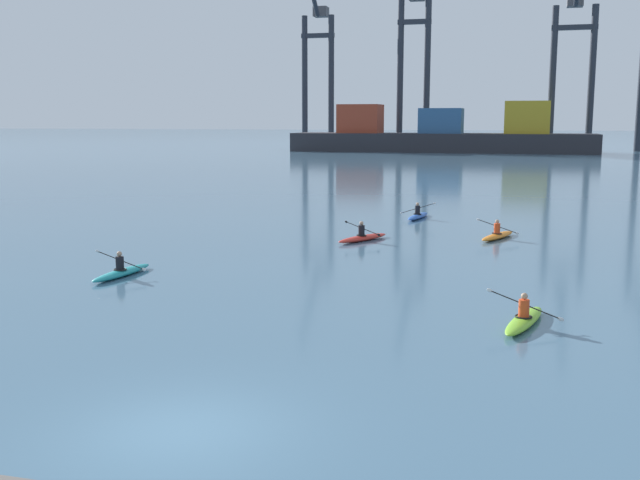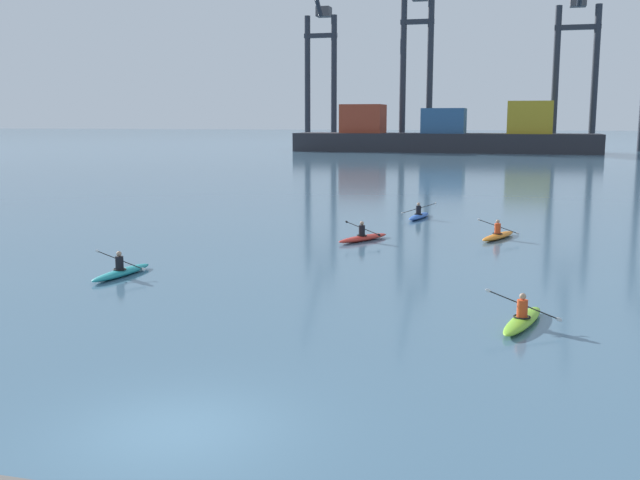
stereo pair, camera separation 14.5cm
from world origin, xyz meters
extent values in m
plane|color=#476B84|center=(0.00, 0.00, 0.00)|extent=(800.00, 800.00, 0.00)
cube|color=#28282D|center=(-7.65, 122.44, 1.66)|extent=(53.39, 9.94, 3.31)
cube|color=#993823|center=(-22.33, 122.44, 5.88)|extent=(7.48, 6.96, 5.14)
cube|color=#2D5684|center=(-7.65, 122.44, 5.51)|extent=(7.48, 6.96, 4.39)
cube|color=#B29323|center=(7.04, 122.44, 6.09)|extent=(7.48, 6.96, 5.56)
cylinder|color=#232833|center=(-37.43, 137.98, 13.30)|extent=(1.20, 1.20, 26.61)
cylinder|color=#232833|center=(-31.79, 137.98, 13.30)|extent=(1.20, 1.20, 26.61)
cube|color=#232833|center=(-34.61, 137.98, 22.62)|extent=(6.84, 0.90, 0.90)
cube|color=#47474C|center=(-34.61, 140.48, 27.61)|extent=(2.80, 2.80, 2.00)
cylinder|color=#232833|center=(-16.59, 131.51, 14.04)|extent=(1.20, 1.20, 28.09)
cylinder|color=#232833|center=(-11.46, 131.51, 14.04)|extent=(1.20, 1.20, 28.09)
cube|color=#232833|center=(-14.02, 131.51, 23.88)|extent=(6.33, 0.90, 0.90)
cylinder|color=#232833|center=(11.27, 131.56, 12.94)|extent=(1.20, 1.20, 25.87)
cylinder|color=#232833|center=(18.01, 131.56, 12.94)|extent=(1.20, 1.20, 25.87)
cube|color=#232833|center=(14.64, 131.56, 21.99)|extent=(7.94, 0.90, 0.90)
cube|color=#47474C|center=(14.64, 134.06, 26.87)|extent=(2.80, 2.80, 2.00)
ellipsoid|color=teal|center=(-8.19, 12.18, 0.13)|extent=(0.96, 3.44, 0.26)
torus|color=black|center=(-8.20, 12.08, 0.27)|extent=(0.54, 0.54, 0.05)
cylinder|color=black|center=(-8.20, 12.08, 0.51)|extent=(0.30, 0.30, 0.50)
sphere|color=tan|center=(-8.20, 12.08, 0.86)|extent=(0.19, 0.19, 0.19)
cylinder|color=black|center=(-8.20, 12.13, 0.61)|extent=(2.03, 0.25, 0.58)
ellipsoid|color=silver|center=(-9.21, 12.24, 0.88)|extent=(0.21, 0.06, 0.15)
ellipsoid|color=silver|center=(-7.19, 12.02, 0.34)|extent=(0.21, 0.06, 0.15)
ellipsoid|color=orange|center=(5.06, 24.82, 0.13)|extent=(1.81, 3.38, 0.26)
torus|color=black|center=(5.03, 24.73, 0.27)|extent=(0.64, 0.64, 0.05)
cylinder|color=#DB471E|center=(5.03, 24.73, 0.51)|extent=(0.30, 0.30, 0.50)
sphere|color=tan|center=(5.03, 24.73, 0.86)|extent=(0.19, 0.19, 0.19)
cylinder|color=black|center=(5.05, 24.78, 0.61)|extent=(1.92, 0.79, 0.54)
ellipsoid|color=silver|center=(4.10, 25.15, 0.86)|extent=(0.20, 0.11, 0.15)
ellipsoid|color=silver|center=(5.99, 24.40, 0.36)|extent=(0.20, 0.11, 0.15)
ellipsoid|color=#7ABC2D|center=(6.24, 9.16, 0.13)|extent=(1.42, 3.44, 0.26)
torus|color=black|center=(6.22, 9.07, 0.27)|extent=(0.60, 0.60, 0.05)
cylinder|color=#DB471E|center=(6.22, 9.07, 0.51)|extent=(0.30, 0.30, 0.50)
sphere|color=tan|center=(6.22, 9.07, 0.86)|extent=(0.19, 0.19, 0.19)
cylinder|color=black|center=(6.23, 9.11, 0.61)|extent=(1.97, 0.53, 0.62)
ellipsoid|color=silver|center=(5.25, 9.36, 0.90)|extent=(0.21, 0.09, 0.16)
ellipsoid|color=silver|center=(7.21, 8.87, 0.32)|extent=(0.21, 0.09, 0.16)
ellipsoid|color=red|center=(-1.18, 22.49, 0.13)|extent=(2.17, 3.27, 0.26)
torus|color=black|center=(-1.23, 22.40, 0.27)|extent=(0.67, 0.67, 0.05)
cylinder|color=black|center=(-1.23, 22.40, 0.51)|extent=(0.30, 0.30, 0.50)
sphere|color=tan|center=(-1.23, 22.40, 0.86)|extent=(0.19, 0.19, 0.19)
cylinder|color=black|center=(-1.21, 22.45, 0.61)|extent=(1.82, 1.03, 0.46)
ellipsoid|color=black|center=(-2.11, 22.94, 0.82)|extent=(0.19, 0.13, 0.14)
ellipsoid|color=black|center=(-0.31, 21.95, 0.40)|extent=(0.19, 0.13, 0.14)
ellipsoid|color=#2856B2|center=(0.31, 31.29, 0.13)|extent=(1.14, 3.45, 0.26)
torus|color=black|center=(0.29, 31.20, 0.27)|extent=(0.56, 0.56, 0.05)
cylinder|color=black|center=(0.29, 31.20, 0.51)|extent=(0.30, 0.30, 0.50)
sphere|color=tan|center=(0.29, 31.20, 0.86)|extent=(0.19, 0.19, 0.19)
cylinder|color=black|center=(0.30, 31.24, 0.61)|extent=(1.98, 0.36, 0.69)
ellipsoid|color=silver|center=(-0.68, 31.41, 0.28)|extent=(0.21, 0.07, 0.16)
ellipsoid|color=silver|center=(1.28, 31.08, 0.94)|extent=(0.21, 0.07, 0.16)
camera|label=1|loc=(5.89, -11.96, 5.76)|focal=41.57mm
camera|label=2|loc=(6.03, -11.92, 5.76)|focal=41.57mm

